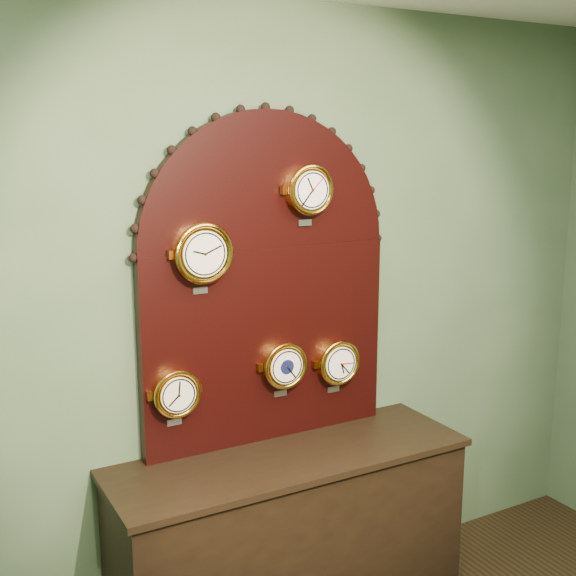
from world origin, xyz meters
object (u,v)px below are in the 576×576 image
arabic_clock (309,190)px  display_board (266,270)px  shop_counter (290,542)px  hygrometer (176,393)px  barometer (284,365)px  tide_clock (337,362)px  roman_clock (202,253)px

arabic_clock → display_board: bearing=159.6°
shop_counter → display_board: 1.25m
shop_counter → display_board: bearing=90.0°
shop_counter → hygrometer: 0.90m
display_board → barometer: 0.44m
arabic_clock → tide_clock: bearing=0.1°
shop_counter → roman_clock: size_ratio=5.17×
shop_counter → roman_clock: roman_clock is taller
shop_counter → tide_clock: tide_clock is taller
hygrometer → tide_clock: tide_clock is taller
shop_counter → display_board: size_ratio=1.05×
display_board → arabic_clock: size_ratio=5.53×
arabic_clock → hygrometer: size_ratio=1.06×
shop_counter → roman_clock: 1.39m
roman_clock → hygrometer: 0.61m
shop_counter → tide_clock: 0.85m
tide_clock → shop_counter: bearing=-155.8°
barometer → shop_counter: bearing=-108.5°
display_board → roman_clock: 0.36m
shop_counter → display_board: display_board is taller
roman_clock → arabic_clock: (0.51, 0.00, 0.24)m
shop_counter → hygrometer: bearing=161.8°
arabic_clock → tide_clock: (0.16, 0.00, -0.82)m
barometer → hygrometer: bearing=180.0°
display_board → barometer: bearing=-52.4°
shop_counter → arabic_clock: bearing=40.6°
display_board → arabic_clock: bearing=-20.4°
barometer → tide_clock: size_ratio=1.00×
hygrometer → barometer: (0.52, -0.00, 0.04)m
display_board → hygrometer: (-0.47, -0.07, -0.48)m
display_board → arabic_clock: 0.40m
arabic_clock → barometer: arabic_clock is taller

